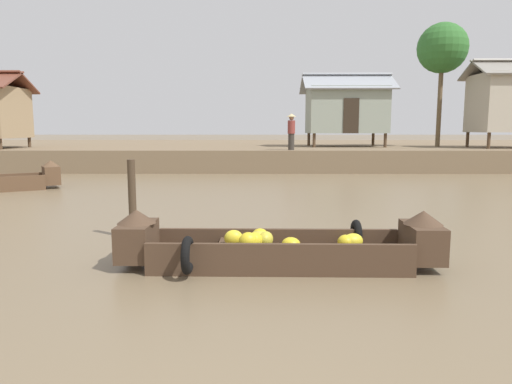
{
  "coord_description": "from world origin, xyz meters",
  "views": [
    {
      "loc": [
        0.15,
        -1.06,
        2.01
      ],
      "look_at": [
        0.11,
        8.23,
        0.73
      ],
      "focal_mm": 32.42,
      "sensor_mm": 36.0,
      "label": 1
    }
  ],
  "objects": [
    {
      "name": "ground_plane",
      "position": [
        0.0,
        10.0,
        0.0
      ],
      "size": [
        300.0,
        300.0,
        0.0
      ],
      "primitive_type": "plane",
      "color": "#726047"
    },
    {
      "name": "palm_tree_near",
      "position": [
        10.03,
        24.54,
        6.26
      ],
      "size": [
        2.65,
        2.65,
        6.59
      ],
      "color": "brown",
      "rests_on": "riverbank_strip"
    },
    {
      "name": "stilt_house_mid_left",
      "position": [
        4.96,
        24.65,
        3.07
      ],
      "size": [
        4.84,
        3.48,
        3.97
      ],
      "color": "#4C3826",
      "rests_on": "riverbank_strip"
    },
    {
      "name": "vendor_person",
      "position": [
        1.67,
        20.36,
        1.96
      ],
      "size": [
        0.44,
        0.44,
        1.66
      ],
      "color": "#332D28",
      "rests_on": "riverbank_strip"
    },
    {
      "name": "banana_boat",
      "position": [
        0.45,
        5.53,
        0.29
      ],
      "size": [
        4.73,
        1.66,
        0.84
      ],
      "color": "#473323",
      "rests_on": "ground"
    },
    {
      "name": "mooring_post",
      "position": [
        -2.15,
        7.26,
        0.73
      ],
      "size": [
        0.14,
        0.14,
        1.46
      ],
      "primitive_type": "cylinder",
      "color": "#423323",
      "rests_on": "ground"
    },
    {
      "name": "riverbank_strip",
      "position": [
        0.0,
        29.6,
        0.52
      ],
      "size": [
        160.0,
        20.0,
        1.04
      ],
      "primitive_type": "cube",
      "color": "#756047",
      "rests_on": "ground"
    }
  ]
}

